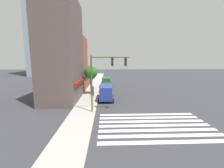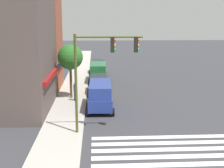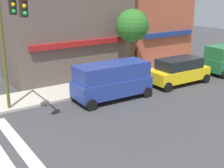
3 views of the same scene
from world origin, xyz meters
The scene contains 5 objects.
traffic_signal centered at (3.89, 4.85, 4.89)m, with size 0.32×4.50×6.82m.
van_blue centered at (9.95, 4.70, 1.29)m, with size 5.04×2.22×2.34m.
suv_yellow centered at (15.86, 4.70, 1.03)m, with size 4.72×2.12×1.94m.
pedestrian_blue_shirt centered at (12.43, 7.02, 1.07)m, with size 0.32×0.32×1.77m.
street_tree centered at (13.62, 7.50, 4.14)m, with size 2.44×2.44×5.25m.
Camera 3 is at (-0.54, -11.00, 6.80)m, focal length 50.00 mm.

